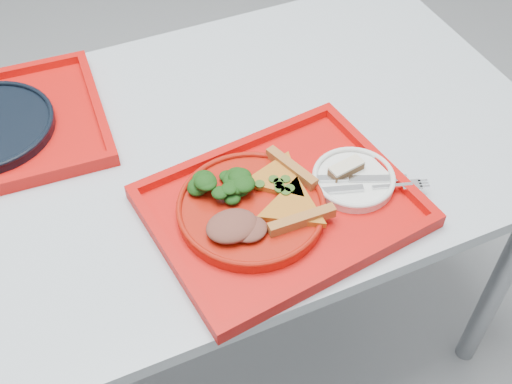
% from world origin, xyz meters
% --- Properties ---
extents(ground, '(10.00, 10.00, 0.00)m').
position_xyz_m(ground, '(0.00, 0.00, 0.00)').
color(ground, '#94979C').
rests_on(ground, ground).
extents(table, '(1.60, 0.80, 0.75)m').
position_xyz_m(table, '(0.00, 0.00, 0.68)').
color(table, '#B1BBC7').
rests_on(table, ground).
extents(tray_main, '(0.49, 0.40, 0.01)m').
position_xyz_m(tray_main, '(0.18, -0.21, 0.76)').
color(tray_main, red).
rests_on(tray_main, table).
extents(dinner_plate, '(0.26, 0.26, 0.02)m').
position_xyz_m(dinner_plate, '(0.13, -0.20, 0.77)').
color(dinner_plate, '#A7170B').
rests_on(dinner_plate, tray_main).
extents(side_plate, '(0.15, 0.15, 0.01)m').
position_xyz_m(side_plate, '(0.33, -0.21, 0.77)').
color(side_plate, white).
rests_on(side_plate, tray_main).
extents(pizza_slice_a, '(0.12, 0.14, 0.02)m').
position_xyz_m(pizza_slice_a, '(0.19, -0.24, 0.79)').
color(pizza_slice_a, gold).
rests_on(pizza_slice_a, dinner_plate).
extents(pizza_slice_b, '(0.16, 0.15, 0.02)m').
position_xyz_m(pizza_slice_b, '(0.20, -0.16, 0.79)').
color(pizza_slice_b, gold).
rests_on(pizza_slice_b, dinner_plate).
extents(salad_heap, '(0.10, 0.09, 0.05)m').
position_xyz_m(salad_heap, '(0.09, -0.15, 0.80)').
color(salad_heap, black).
rests_on(salad_heap, dinner_plate).
extents(meat_portion, '(0.09, 0.07, 0.03)m').
position_xyz_m(meat_portion, '(0.08, -0.24, 0.79)').
color(meat_portion, brown).
rests_on(meat_portion, dinner_plate).
extents(dessert_bar, '(0.07, 0.04, 0.02)m').
position_xyz_m(dessert_bar, '(0.32, -0.19, 0.79)').
color(dessert_bar, '#4E2C1A').
rests_on(dessert_bar, side_plate).
extents(knife, '(0.18, 0.09, 0.01)m').
position_xyz_m(knife, '(0.33, -0.22, 0.78)').
color(knife, silver).
rests_on(knife, side_plate).
extents(fork, '(0.18, 0.08, 0.01)m').
position_xyz_m(fork, '(0.34, -0.25, 0.78)').
color(fork, silver).
rests_on(fork, side_plate).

